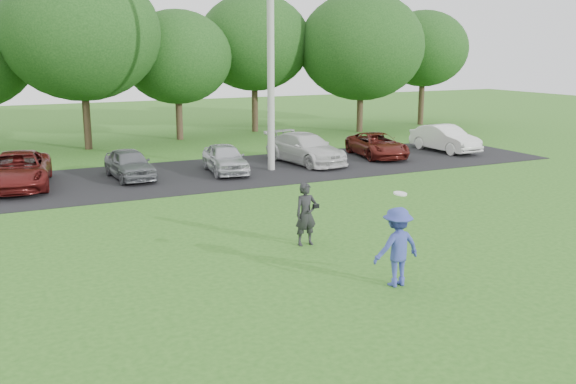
# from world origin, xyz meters

# --- Properties ---
(ground) EXTENTS (100.00, 100.00, 0.00)m
(ground) POSITION_xyz_m (0.00, 0.00, 0.00)
(ground) COLOR #2C621C
(ground) RESTS_ON ground
(parking_lot) EXTENTS (32.00, 6.50, 0.03)m
(parking_lot) POSITION_xyz_m (0.00, 13.00, 0.01)
(parking_lot) COLOR black
(parking_lot) RESTS_ON ground
(utility_pole) EXTENTS (0.28, 0.28, 9.61)m
(utility_pole) POSITION_xyz_m (3.69, 12.61, 4.81)
(utility_pole) COLOR #A4A5A0
(utility_pole) RESTS_ON ground
(frisbee_player) EXTENTS (1.09, 0.65, 2.02)m
(frisbee_player) POSITION_xyz_m (0.69, -0.18, 0.83)
(frisbee_player) COLOR #364199
(frisbee_player) RESTS_ON ground
(camera_bystander) EXTENTS (0.58, 0.42, 1.57)m
(camera_bystander) POSITION_xyz_m (0.31, 3.11, 0.79)
(camera_bystander) COLOR black
(camera_bystander) RESTS_ON ground
(parked_cars) EXTENTS (27.59, 4.73, 1.25)m
(parked_cars) POSITION_xyz_m (-0.08, 13.21, 0.63)
(parked_cars) COLOR #52545A
(parked_cars) RESTS_ON parking_lot
(tree_row) EXTENTS (42.39, 9.85, 8.64)m
(tree_row) POSITION_xyz_m (1.51, 22.76, 4.91)
(tree_row) COLOR #38281C
(tree_row) RESTS_ON ground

